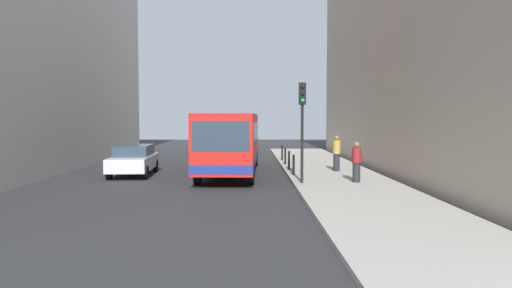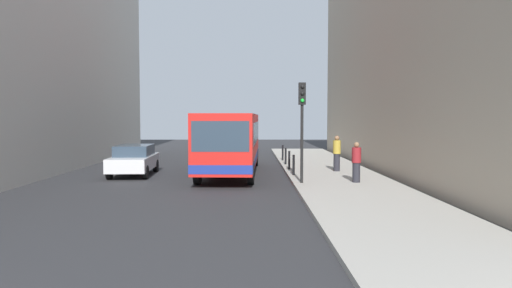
{
  "view_description": "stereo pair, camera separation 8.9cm",
  "coord_description": "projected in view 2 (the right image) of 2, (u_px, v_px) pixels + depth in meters",
  "views": [
    {
      "loc": [
        1.38,
        -20.71,
        2.84
      ],
      "look_at": [
        1.7,
        1.22,
        1.61
      ],
      "focal_mm": 33.39,
      "sensor_mm": 36.0,
      "label": 1
    },
    {
      "loc": [
        1.47,
        -20.71,
        2.84
      ],
      "look_at": [
        1.7,
        1.22,
        1.61
      ],
      "focal_mm": 33.39,
      "sensor_mm": 36.0,
      "label": 2
    }
  ],
  "objects": [
    {
      "name": "bollard_near",
      "position": [
        294.0,
        165.0,
        22.12
      ],
      "size": [
        0.11,
        0.11,
        0.95
      ],
      "primitive_type": "cylinder",
      "color": "black",
      "rests_on": "sidewalk"
    },
    {
      "name": "bollard_mid",
      "position": [
        289.0,
        160.0,
        24.67
      ],
      "size": [
        0.11,
        0.11,
        0.95
      ],
      "primitive_type": "cylinder",
      "color": "black",
      "rests_on": "sidewalk"
    },
    {
      "name": "bollard_farthest",
      "position": [
        283.0,
        153.0,
        29.76
      ],
      "size": [
        0.11,
        0.11,
        0.95
      ],
      "primitive_type": "cylinder",
      "color": "black",
      "rests_on": "sidewalk"
    },
    {
      "name": "car_beside_bus",
      "position": [
        134.0,
        159.0,
        23.29
      ],
      "size": [
        2.01,
        4.47,
        1.48
      ],
      "rotation": [
        0.0,
        0.0,
        3.18
      ],
      "color": "silver",
      "rests_on": "ground"
    },
    {
      "name": "sidewalk",
      "position": [
        341.0,
        180.0,
        20.87
      ],
      "size": [
        4.4,
        40.0,
        0.15
      ],
      "primitive_type": "cube",
      "color": "#ADA89E",
      "rests_on": "ground"
    },
    {
      "name": "traffic_light",
      "position": [
        302.0,
        113.0,
        19.38
      ],
      "size": [
        0.28,
        0.33,
        4.1
      ],
      "color": "black",
      "rests_on": "sidewalk"
    },
    {
      "name": "ground_plane",
      "position": [
        218.0,
        182.0,
        20.82
      ],
      "size": [
        80.0,
        80.0,
        0.0
      ],
      "primitive_type": "plane",
      "color": "#2D2D30"
    },
    {
      "name": "bollard_far",
      "position": [
        286.0,
        156.0,
        27.21
      ],
      "size": [
        0.11,
        0.11,
        0.95
      ],
      "primitive_type": "cylinder",
      "color": "black",
      "rests_on": "sidewalk"
    },
    {
      "name": "bus",
      "position": [
        231.0,
        139.0,
        24.04
      ],
      "size": [
        2.91,
        11.1,
        3.0
      ],
      "rotation": [
        0.0,
        0.0,
        3.11
      ],
      "color": "red",
      "rests_on": "ground"
    },
    {
      "name": "car_behind_bus",
      "position": [
        227.0,
        146.0,
        33.86
      ],
      "size": [
        1.88,
        4.41,
        1.48
      ],
      "rotation": [
        0.0,
        0.0,
        3.14
      ],
      "color": "silver",
      "rests_on": "ground"
    },
    {
      "name": "pedestrian_near_signal",
      "position": [
        356.0,
        162.0,
        19.67
      ],
      "size": [
        0.38,
        0.38,
        1.67
      ],
      "rotation": [
        0.0,
        0.0,
        1.04
      ],
      "color": "#26262D",
      "rests_on": "sidewalk"
    },
    {
      "name": "pedestrian_mid_sidewalk",
      "position": [
        337.0,
        153.0,
        23.79
      ],
      "size": [
        0.38,
        0.38,
        1.78
      ],
      "rotation": [
        0.0,
        0.0,
        0.15
      ],
      "color": "#26262D",
      "rests_on": "sidewalk"
    },
    {
      "name": "building_right",
      "position": [
        445.0,
        49.0,
        24.57
      ],
      "size": [
        7.0,
        32.0,
        12.73
      ],
      "primitive_type": "cube",
      "color": "#B2A38C",
      "rests_on": "ground"
    }
  ]
}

